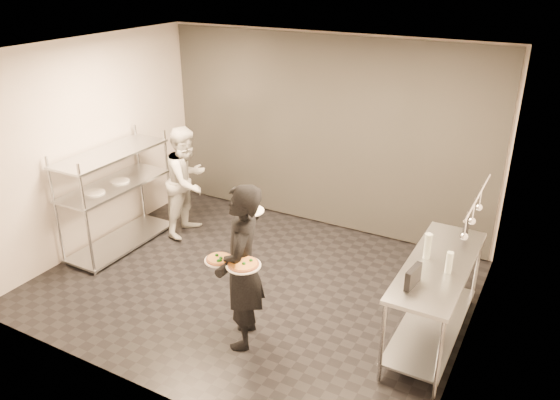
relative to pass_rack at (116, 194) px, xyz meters
The scene contains 13 objects.
room_shell 2.53m from the pass_rack, 28.77° to the left, with size 5.00×4.00×2.80m.
pass_rack is the anchor object (origin of this frame).
prep_counter 4.33m from the pass_rack, ahead, with size 0.60×1.80×0.92m.
utensil_rail 4.64m from the pass_rack, ahead, with size 0.07×1.20×0.31m.
waiter 2.79m from the pass_rack, 19.89° to the right, with size 0.64×0.42×1.76m, color black.
chef 0.99m from the pass_rack, 52.83° to the left, with size 0.77×0.60×1.59m, color silver.
pizza_plate_near 2.75m from the pass_rack, 24.57° to the right, with size 0.29×0.29×0.05m.
pizza_plate_far 2.99m from the pass_rack, 22.26° to the right, with size 0.34×0.34×0.05m.
salad_plate 2.67m from the pass_rack, 14.20° to the right, with size 0.31×0.31×0.07m.
pos_monitor 4.25m from the pass_rack, ahead, with size 0.05×0.27×0.19m, color black.
bottle_green 4.20m from the pass_rack, ahead, with size 0.08×0.08×0.27m, color #919D90.
bottle_clear 4.45m from the pass_rack, ahead, with size 0.07×0.07×0.22m, color #919D90.
bottle_dark 4.50m from the pass_rack, ahead, with size 0.06×0.06×0.20m, color black.
Camera 1 is at (3.04, -4.86, 3.68)m, focal length 35.00 mm.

